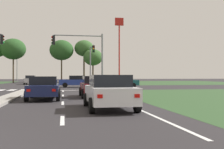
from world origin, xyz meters
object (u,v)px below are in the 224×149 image
at_px(car_blue_fourth, 76,81).
at_px(car_maroon_fifth, 94,86).
at_px(car_white_third, 109,92).
at_px(treeline_fourth, 62,50).
at_px(traffic_signal_far_right, 91,58).
at_px(car_silver_second, 30,80).
at_px(treeline_sixth, 93,57).
at_px(street_lamp_fourth, 17,64).
at_px(fastfood_pole_sign, 119,36).
at_px(car_navy_sixth, 44,88).
at_px(treeline_fifth, 84,48).
at_px(car_teal_near, 121,82).
at_px(traffic_signal_near_right, 84,51).
at_px(treeline_third, 13,49).

xyz_separation_m(car_blue_fourth, car_maroon_fifth, (0.56, -17.02, -0.02)).
distance_m(car_white_third, treeline_fourth, 52.25).
bearing_deg(treeline_fourth, traffic_signal_far_right, -79.18).
xyz_separation_m(car_silver_second, treeline_sixth, (12.27, 11.03, 4.83)).
height_order(street_lamp_fourth, fastfood_pole_sign, fastfood_pole_sign).
height_order(car_navy_sixth, traffic_signal_far_right, traffic_signal_far_right).
xyz_separation_m(car_white_third, traffic_signal_far_right, (2.03, 28.35, 3.32)).
bearing_deg(street_lamp_fourth, car_maroon_fifth, -76.08).
bearing_deg(treeline_sixth, treeline_fourth, 162.87).
distance_m(car_silver_second, treeline_fifth, 18.73).
height_order(car_blue_fourth, treeline_fourth, treeline_fourth).
relative_size(car_white_third, car_maroon_fifth, 1.05).
xyz_separation_m(car_teal_near, street_lamp_fourth, (-19.65, 44.67, 3.99)).
height_order(street_lamp_fourth, treeline_fourth, treeline_fourth).
height_order(traffic_signal_near_right, treeline_fourth, treeline_fourth).
distance_m(car_silver_second, car_blue_fourth, 16.04).
bearing_deg(car_maroon_fifth, treeline_fourth, 93.34).
bearing_deg(car_white_third, car_maroon_fifth, 88.94).
bearing_deg(traffic_signal_far_right, street_lamp_fourth, 113.45).
bearing_deg(treeline_fourth, street_lamp_fourth, 129.35).
relative_size(car_navy_sixth, treeline_third, 0.46).
bearing_deg(car_silver_second, car_maroon_fifth, 104.23).
height_order(fastfood_pole_sign, treeline_third, fastfood_pole_sign).
distance_m(car_teal_near, treeline_third, 35.26).
distance_m(car_blue_fourth, car_navy_sixth, 18.87).
relative_size(street_lamp_fourth, fastfood_pole_sign, 0.62).
xyz_separation_m(car_blue_fourth, treeline_fourth, (-2.03, 27.41, 6.55)).
bearing_deg(car_blue_fourth, car_maroon_fifth, -178.12).
height_order(street_lamp_fourth, treeline_fifth, treeline_fifth).
height_order(traffic_signal_near_right, traffic_signal_far_right, same).
xyz_separation_m(car_silver_second, car_navy_sixth, (4.54, -32.90, -0.05)).
xyz_separation_m(car_silver_second, treeline_third, (-5.09, 12.80, 6.58)).
xyz_separation_m(car_silver_second, fastfood_pole_sign, (17.31, 6.24, 9.02)).
xyz_separation_m(treeline_third, treeline_fourth, (10.43, 0.36, -0.04)).
bearing_deg(car_navy_sixth, treeline_third, 101.90).
relative_size(car_blue_fourth, car_maroon_fifth, 1.03).
height_order(treeline_third, treeline_fourth, treeline_third).
bearing_deg(fastfood_pole_sign, street_lamp_fourth, 138.01).
bearing_deg(fastfood_pole_sign, car_blue_fourth, -115.88).
bearing_deg(car_navy_sixth, street_lamp_fourth, 100.50).
relative_size(car_blue_fourth, traffic_signal_near_right, 0.73).
bearing_deg(traffic_signal_near_right, car_maroon_fifth, -89.83).
height_order(car_silver_second, fastfood_pole_sign, fastfood_pole_sign).
height_order(car_white_third, treeline_sixth, treeline_sixth).
relative_size(car_blue_fourth, fastfood_pole_sign, 0.32).
bearing_deg(treeline_sixth, car_maroon_fifth, -95.87).
bearing_deg(car_teal_near, car_silver_second, 37.60).
xyz_separation_m(car_maroon_fifth, treeline_fifth, (2.56, 45.07, 7.12)).
xyz_separation_m(car_maroon_fifth, car_navy_sixth, (-3.39, -1.64, -0.01)).
distance_m(traffic_signal_far_right, treeline_sixth, 21.49).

